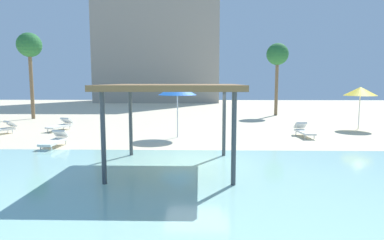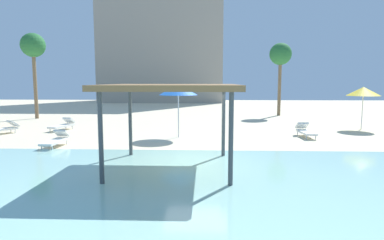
% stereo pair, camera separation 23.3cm
% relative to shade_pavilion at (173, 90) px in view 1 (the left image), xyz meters
% --- Properties ---
extents(ground_plane, '(80.00, 80.00, 0.00)m').
position_rel_shade_pavilion_xyz_m(ground_plane, '(0.80, 1.37, -2.73)').
color(ground_plane, beige).
extents(lagoon_water, '(44.00, 13.50, 0.04)m').
position_rel_shade_pavilion_xyz_m(lagoon_water, '(0.80, -3.88, -2.71)').
color(lagoon_water, '#99D1C6').
rests_on(lagoon_water, ground).
extents(shade_pavilion, '(4.44, 4.44, 2.91)m').
position_rel_shade_pavilion_xyz_m(shade_pavilion, '(0.00, 0.00, 0.00)').
color(shade_pavilion, '#42474C').
rests_on(shade_pavilion, ground).
extents(beach_umbrella_blue_3, '(2.07, 2.07, 2.86)m').
position_rel_shade_pavilion_xyz_m(beach_umbrella_blue_3, '(-0.29, 6.37, -0.17)').
color(beach_umbrella_blue_3, silver).
rests_on(beach_umbrella_blue_3, ground).
extents(beach_umbrella_yellow_4, '(1.99, 1.99, 2.66)m').
position_rel_shade_pavilion_xyz_m(beach_umbrella_yellow_4, '(11.01, 9.77, -0.35)').
color(beach_umbrella_yellow_4, silver).
rests_on(beach_umbrella_yellow_4, ground).
extents(lounge_chair_0, '(1.52, 1.92, 0.74)m').
position_rel_shade_pavilion_xyz_m(lounge_chair_0, '(-10.48, 7.10, -2.40)').
color(lounge_chair_0, white).
rests_on(lounge_chair_0, ground).
extents(lounge_chair_1, '(0.64, 1.91, 0.74)m').
position_rel_shade_pavilion_xyz_m(lounge_chair_1, '(-5.75, 3.60, -2.40)').
color(lounge_chair_1, white).
rests_on(lounge_chair_1, ground).
extents(lounge_chair_4, '(1.06, 1.99, 0.74)m').
position_rel_shade_pavilion_xyz_m(lounge_chair_4, '(-7.67, 8.71, -2.40)').
color(lounge_chair_4, white).
rests_on(lounge_chair_4, ground).
extents(lounge_chair_6, '(0.67, 1.92, 0.74)m').
position_rel_shade_pavilion_xyz_m(lounge_chair_6, '(6.62, 6.80, -2.40)').
color(lounge_chair_6, white).
rests_on(lounge_chair_6, ground).
extents(palm_tree_0, '(1.90, 1.90, 6.81)m').
position_rel_shade_pavilion_xyz_m(palm_tree_0, '(-12.54, 14.86, 2.94)').
color(palm_tree_0, brown).
rests_on(palm_tree_0, ground).
extents(palm_tree_1, '(1.90, 1.90, 6.31)m').
position_rel_shade_pavilion_xyz_m(palm_tree_1, '(7.67, 18.00, 2.47)').
color(palm_tree_1, brown).
rests_on(palm_tree_1, ground).
extents(hotel_block_0, '(17.49, 9.30, 20.20)m').
position_rel_shade_pavilion_xyz_m(hotel_block_0, '(-5.20, 38.36, 7.36)').
color(hotel_block_0, '#9E9384').
rests_on(hotel_block_0, ground).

